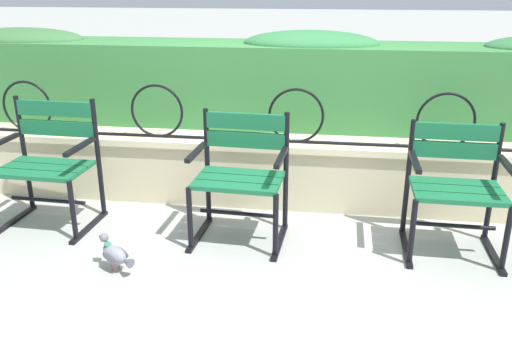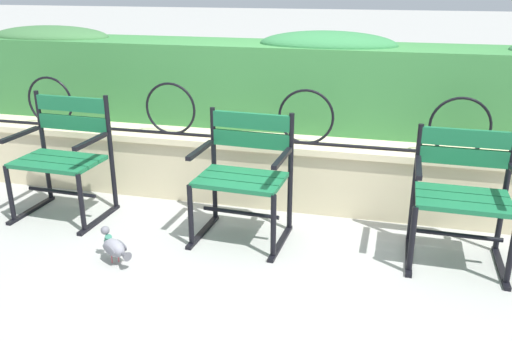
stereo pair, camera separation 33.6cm
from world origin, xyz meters
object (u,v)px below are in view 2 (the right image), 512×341
Objects in this scene: park_chair_right at (462,192)px; pigeon_far_side at (114,247)px; park_chair_left at (64,154)px; park_chair_centre at (244,173)px.

pigeon_far_side is at bearing -164.02° from park_chair_right.
park_chair_left reaches higher than pigeon_far_side.
park_chair_left reaches higher than park_chair_right.
pigeon_far_side is at bearing -40.95° from park_chair_left.
park_chair_left is 1.08× the size of park_chair_right.
park_chair_centre is at bearing 40.53° from pigeon_far_side.
pigeon_far_side is (0.71, -0.62, -0.36)m from park_chair_left.
park_chair_left is at bearing 178.71° from park_chair_centre.
park_chair_centre is 1.03× the size of park_chair_right.
park_chair_centre is (1.40, -0.03, -0.01)m from park_chair_left.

